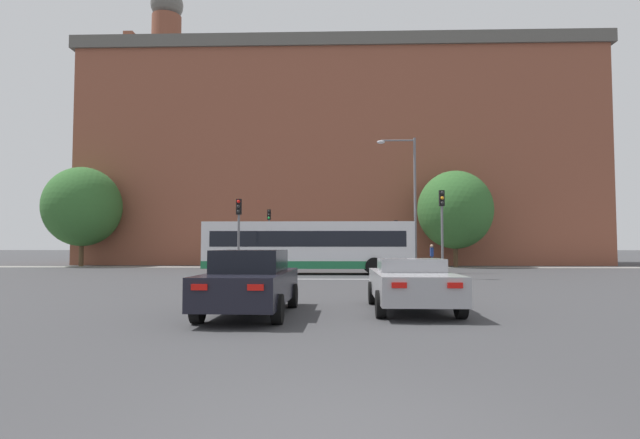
% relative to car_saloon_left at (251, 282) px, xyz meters
% --- Properties ---
extents(stop_line_strip, '(7.58, 0.30, 0.01)m').
position_rel_car_saloon_left_xyz_m(stop_line_strip, '(2.03, 12.95, -0.78)').
color(stop_line_strip, silver).
rests_on(stop_line_strip, ground_plane).
extents(far_pavement, '(68.42, 2.50, 0.01)m').
position_rel_car_saloon_left_xyz_m(far_pavement, '(2.03, 27.05, -0.78)').
color(far_pavement, gray).
rests_on(far_pavement, ground_plane).
extents(brick_civic_building, '(47.32, 12.07, 27.34)m').
position_rel_car_saloon_left_xyz_m(brick_civic_building, '(2.28, 36.11, 9.42)').
color(brick_civic_building, brown).
rests_on(brick_civic_building, ground_plane).
extents(car_saloon_left, '(2.03, 4.75, 1.55)m').
position_rel_car_saloon_left_xyz_m(car_saloon_left, '(0.00, 0.00, 0.00)').
color(car_saloon_left, black).
rests_on(car_saloon_left, ground_plane).
extents(car_roadster_right, '(2.07, 4.53, 1.32)m').
position_rel_car_saloon_left_xyz_m(car_roadster_right, '(3.99, 0.90, -0.10)').
color(car_roadster_right, '#9E9EA3').
rests_on(car_roadster_right, ground_plane).
extents(bus_crossing_lead, '(12.25, 2.67, 3.06)m').
position_rel_car_saloon_left_xyz_m(bus_crossing_lead, '(0.46, 17.63, 0.86)').
color(bus_crossing_lead, silver).
rests_on(bus_crossing_lead, ground_plane).
extents(traffic_light_far_right, '(0.26, 0.31, 3.61)m').
position_rel_car_saloon_left_xyz_m(traffic_light_far_right, '(6.68, 26.04, 1.66)').
color(traffic_light_far_right, slate).
rests_on(traffic_light_far_right, ground_plane).
extents(traffic_light_far_left, '(0.26, 0.31, 4.49)m').
position_rel_car_saloon_left_xyz_m(traffic_light_far_left, '(-3.07, 26.40, 2.21)').
color(traffic_light_far_left, slate).
rests_on(traffic_light_far_left, ground_plane).
extents(traffic_light_near_right, '(0.26, 0.31, 4.47)m').
position_rel_car_saloon_left_xyz_m(traffic_light_near_right, '(7.43, 13.22, 2.20)').
color(traffic_light_near_right, slate).
rests_on(traffic_light_near_right, ground_plane).
extents(traffic_light_near_left, '(0.26, 0.31, 4.06)m').
position_rel_car_saloon_left_xyz_m(traffic_light_near_left, '(-2.88, 13.26, 1.95)').
color(traffic_light_near_left, slate).
rests_on(traffic_light_near_left, ground_plane).
extents(street_lamp_junction, '(2.43, 0.36, 8.42)m').
position_rel_car_saloon_left_xyz_m(street_lamp_junction, '(6.64, 19.03, 4.29)').
color(street_lamp_junction, slate).
rests_on(street_lamp_junction, ground_plane).
extents(pedestrian_waiting, '(0.26, 0.41, 1.79)m').
position_rel_car_saloon_left_xyz_m(pedestrian_waiting, '(9.56, 27.01, 0.27)').
color(pedestrian_waiting, '#333851').
rests_on(pedestrian_waiting, ground_plane).
extents(pedestrian_walking_east, '(0.42, 0.45, 1.73)m').
position_rel_car_saloon_left_xyz_m(pedestrian_walking_east, '(-2.29, 26.24, 0.23)').
color(pedestrian_walking_east, '#333851').
rests_on(pedestrian_walking_east, ground_plane).
extents(tree_by_building, '(5.91, 5.91, 7.64)m').
position_rel_car_saloon_left_xyz_m(tree_by_building, '(11.57, 27.76, 3.74)').
color(tree_by_building, '#4C3823').
rests_on(tree_by_building, ground_plane).
extents(tree_kerbside, '(6.18, 6.18, 8.14)m').
position_rel_car_saloon_left_xyz_m(tree_kerbside, '(-18.70, 28.19, 4.10)').
color(tree_kerbside, '#4C3823').
rests_on(tree_kerbside, ground_plane).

